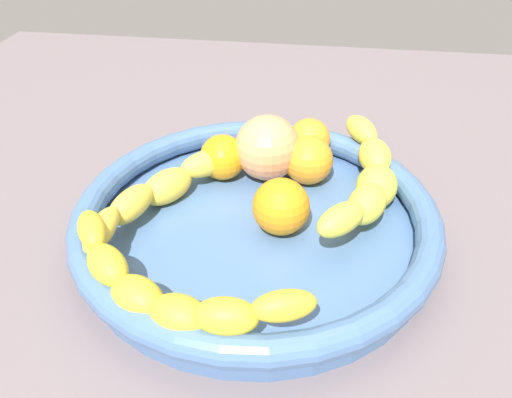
{
  "coord_description": "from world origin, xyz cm",
  "views": [
    {
      "loc": [
        5.78,
        -39.73,
        36.66
      ],
      "look_at": [
        0.0,
        0.0,
        7.69
      ],
      "focal_mm": 35.21,
      "sensor_mm": 36.0,
      "label": 1
    }
  ],
  "objects_px": {
    "banana_arching_top": "(165,291)",
    "peach_blush": "(268,148)",
    "orange_mid_right": "(308,160)",
    "fruit_bowl": "(256,218)",
    "orange_front": "(281,207)",
    "orange_mid_left": "(309,140)",
    "banana_draped_left": "(368,178)",
    "orange_rear": "(223,157)",
    "banana_draped_right": "(173,184)"
  },
  "relations": [
    {
      "from": "orange_mid_right",
      "to": "banana_draped_right",
      "type": "bearing_deg",
      "value": -154.73
    },
    {
      "from": "orange_front",
      "to": "orange_mid_right",
      "type": "relative_size",
      "value": 1.02
    },
    {
      "from": "peach_blush",
      "to": "orange_mid_right",
      "type": "bearing_deg",
      "value": -5.63
    },
    {
      "from": "banana_draped_left",
      "to": "orange_mid_left",
      "type": "bearing_deg",
      "value": 129.11
    },
    {
      "from": "orange_rear",
      "to": "peach_blush",
      "type": "bearing_deg",
      "value": 10.64
    },
    {
      "from": "fruit_bowl",
      "to": "orange_rear",
      "type": "bearing_deg",
      "value": 121.85
    },
    {
      "from": "fruit_bowl",
      "to": "orange_mid_right",
      "type": "height_order",
      "value": "orange_mid_right"
    },
    {
      "from": "fruit_bowl",
      "to": "orange_mid_right",
      "type": "xyz_separation_m",
      "value": [
        0.05,
        0.09,
        0.02
      ]
    },
    {
      "from": "fruit_bowl",
      "to": "peach_blush",
      "type": "distance_m",
      "value": 0.1
    },
    {
      "from": "banana_draped_right",
      "to": "orange_mid_right",
      "type": "height_order",
      "value": "orange_mid_right"
    },
    {
      "from": "orange_mid_left",
      "to": "orange_mid_right",
      "type": "height_order",
      "value": "orange_mid_right"
    },
    {
      "from": "banana_arching_top",
      "to": "orange_mid_left",
      "type": "distance_m",
      "value": 0.29
    },
    {
      "from": "banana_arching_top",
      "to": "orange_mid_left",
      "type": "height_order",
      "value": "banana_arching_top"
    },
    {
      "from": "orange_mid_right",
      "to": "peach_blush",
      "type": "bearing_deg",
      "value": 174.37
    },
    {
      "from": "banana_draped_right",
      "to": "orange_front",
      "type": "xyz_separation_m",
      "value": [
        0.12,
        -0.03,
        0.0
      ]
    },
    {
      "from": "banana_draped_left",
      "to": "peach_blush",
      "type": "bearing_deg",
      "value": 162.1
    },
    {
      "from": "fruit_bowl",
      "to": "orange_mid_right",
      "type": "distance_m",
      "value": 0.1
    },
    {
      "from": "fruit_bowl",
      "to": "orange_mid_right",
      "type": "bearing_deg",
      "value": 61.33
    },
    {
      "from": "fruit_bowl",
      "to": "peach_blush",
      "type": "relative_size",
      "value": 4.95
    },
    {
      "from": "fruit_bowl",
      "to": "orange_front",
      "type": "bearing_deg",
      "value": -14.73
    },
    {
      "from": "orange_mid_right",
      "to": "fruit_bowl",
      "type": "bearing_deg",
      "value": -118.67
    },
    {
      "from": "banana_draped_right",
      "to": "peach_blush",
      "type": "relative_size",
      "value": 2.95
    },
    {
      "from": "orange_front",
      "to": "orange_mid_left",
      "type": "height_order",
      "value": "orange_front"
    },
    {
      "from": "banana_draped_right",
      "to": "orange_mid_left",
      "type": "relative_size",
      "value": 4.27
    },
    {
      "from": "banana_draped_left",
      "to": "banana_arching_top",
      "type": "bearing_deg",
      "value": -131.02
    },
    {
      "from": "fruit_bowl",
      "to": "orange_front",
      "type": "relative_size",
      "value": 6.48
    },
    {
      "from": "orange_mid_left",
      "to": "orange_front",
      "type": "bearing_deg",
      "value": -97.6
    },
    {
      "from": "banana_draped_left",
      "to": "banana_draped_right",
      "type": "distance_m",
      "value": 0.2
    },
    {
      "from": "banana_draped_left",
      "to": "banana_arching_top",
      "type": "relative_size",
      "value": 1.06
    },
    {
      "from": "fruit_bowl",
      "to": "orange_front",
      "type": "xyz_separation_m",
      "value": [
        0.03,
        -0.01,
        0.02
      ]
    },
    {
      "from": "banana_arching_top",
      "to": "peach_blush",
      "type": "bearing_deg",
      "value": 76.49
    },
    {
      "from": "orange_mid_right",
      "to": "orange_mid_left",
      "type": "bearing_deg",
      "value": 92.28
    },
    {
      "from": "orange_front",
      "to": "orange_rear",
      "type": "relative_size",
      "value": 1.09
    },
    {
      "from": "banana_draped_left",
      "to": "orange_rear",
      "type": "height_order",
      "value": "same"
    },
    {
      "from": "banana_arching_top",
      "to": "peach_blush",
      "type": "distance_m",
      "value": 0.23
    },
    {
      "from": "fruit_bowl",
      "to": "peach_blush",
      "type": "bearing_deg",
      "value": 89.36
    },
    {
      "from": "banana_draped_left",
      "to": "orange_rear",
      "type": "relative_size",
      "value": 4.6
    },
    {
      "from": "banana_draped_left",
      "to": "orange_mid_left",
      "type": "distance_m",
      "value": 0.11
    },
    {
      "from": "orange_mid_left",
      "to": "orange_mid_right",
      "type": "relative_size",
      "value": 0.93
    },
    {
      "from": "fruit_bowl",
      "to": "orange_rear",
      "type": "xyz_separation_m",
      "value": [
        -0.05,
        0.08,
        0.02
      ]
    },
    {
      "from": "banana_arching_top",
      "to": "peach_blush",
      "type": "relative_size",
      "value": 3.04
    },
    {
      "from": "banana_draped_left",
      "to": "banana_arching_top",
      "type": "height_order",
      "value": "banana_arching_top"
    },
    {
      "from": "orange_mid_right",
      "to": "banana_draped_left",
      "type": "bearing_deg",
      "value": -25.75
    },
    {
      "from": "banana_draped_right",
      "to": "banana_draped_left",
      "type": "bearing_deg",
      "value": 9.52
    },
    {
      "from": "banana_arching_top",
      "to": "orange_front",
      "type": "height_order",
      "value": "orange_front"
    },
    {
      "from": "banana_draped_right",
      "to": "orange_front",
      "type": "bearing_deg",
      "value": -13.17
    },
    {
      "from": "orange_rear",
      "to": "orange_mid_right",
      "type": "bearing_deg",
      "value": 3.0
    },
    {
      "from": "orange_front",
      "to": "orange_mid_left",
      "type": "relative_size",
      "value": 1.11
    },
    {
      "from": "banana_draped_right",
      "to": "orange_front",
      "type": "height_order",
      "value": "orange_front"
    },
    {
      "from": "fruit_bowl",
      "to": "orange_mid_left",
      "type": "relative_size",
      "value": 7.17
    }
  ]
}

